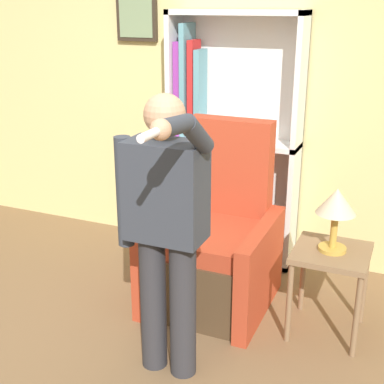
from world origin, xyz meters
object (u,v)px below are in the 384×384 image
armchair (215,249)px  table_lamp (336,206)px  side_table (331,264)px  bookcase (218,144)px  person_standing (165,224)px

armchair → table_lamp: size_ratio=3.12×
armchair → side_table: size_ratio=2.18×
bookcase → side_table: 1.45m
bookcase → side_table: size_ratio=3.41×
person_standing → table_lamp: 1.09m
armchair → bookcase: bearing=109.6°
bookcase → armchair: bearing=-70.4°
table_lamp → bookcase: bearing=142.0°
person_standing → bookcase: bearing=100.5°
bookcase → table_lamp: size_ratio=4.89×
armchair → person_standing: person_standing is taller
bookcase → table_lamp: 1.37m
bookcase → side_table: bookcase is taller
side_table → person_standing: bearing=-136.1°
bookcase → table_lamp: (1.08, -0.84, -0.08)m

